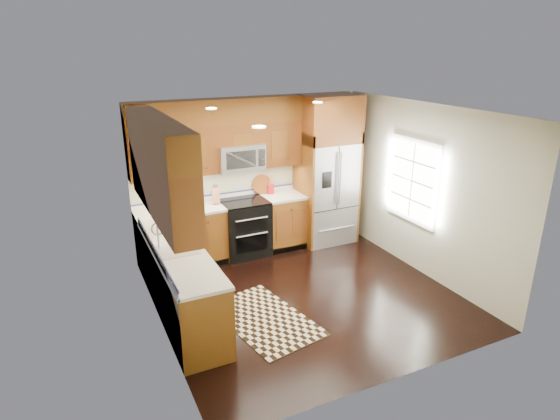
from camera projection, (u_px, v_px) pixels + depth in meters
name	position (u px, v px, depth m)	size (l,w,h in m)	color
ground	(304.00, 294.00, 6.70)	(4.00, 4.00, 0.00)	black
wall_back	(250.00, 174.00, 7.97)	(4.00, 0.02, 2.60)	#B1B4A2
wall_left	(155.00, 233.00, 5.45)	(0.02, 4.00, 2.60)	#B1B4A2
wall_right	(422.00, 190.00, 7.07)	(0.02, 4.00, 2.60)	#B1B4A2
window	(413.00, 181.00, 7.20)	(0.04, 1.10, 1.30)	white
base_cabinets	(201.00, 257.00, 6.81)	(2.85, 3.00, 0.90)	brown
countertop	(207.00, 223.00, 6.81)	(2.86, 3.01, 0.04)	beige
upper_cabinets	(196.00, 148.00, 6.48)	(2.85, 3.00, 1.15)	brown
range	(245.00, 228.00, 7.86)	(0.76, 0.67, 0.95)	black
microwave	(240.00, 157.00, 7.57)	(0.76, 0.40, 0.42)	#B2B2B7
refrigerator	(327.00, 170.00, 8.18)	(0.98, 0.75, 2.60)	#B2B2B7
sink_faucet	(175.00, 246.00, 5.86)	(0.54, 0.44, 0.37)	#B2B2B7
rug	(264.00, 319.00, 6.09)	(0.93, 1.55, 0.01)	black
knife_block	(216.00, 195.00, 7.58)	(0.15, 0.18, 0.32)	#B17556
utensil_crock	(271.00, 187.00, 8.07)	(0.13, 0.13, 0.35)	#B41621
cutting_board	(262.00, 193.00, 8.11)	(0.34, 0.34, 0.02)	brown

